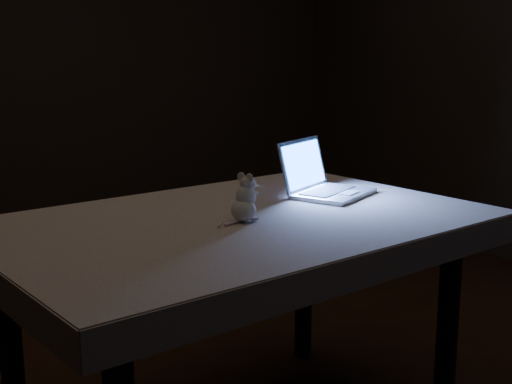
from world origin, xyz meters
TOP-DOWN VIEW (x-y plane):
  - back_wall at (0.00, 2.50)m, footprint 4.50×0.04m
  - table at (-0.03, -0.25)m, footprint 1.42×1.01m
  - tablecloth at (0.04, -0.19)m, footprint 1.65×1.37m
  - laptop at (0.39, -0.16)m, footprint 0.35×0.33m
  - plush_mouse at (-0.04, -0.30)m, footprint 0.14×0.14m

SIDE VIEW (x-z plane):
  - table at x=-0.03m, z-range 0.00..0.71m
  - tablecloth at x=0.04m, z-range 0.63..0.72m
  - plush_mouse at x=-0.04m, z-range 0.72..0.85m
  - laptop at x=0.39m, z-range 0.72..0.90m
  - back_wall at x=0.00m, z-range 0.00..2.60m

